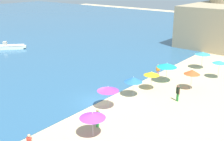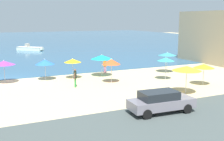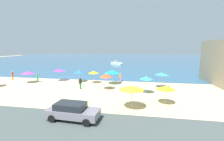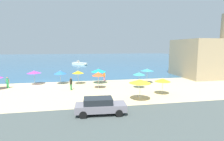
% 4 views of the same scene
% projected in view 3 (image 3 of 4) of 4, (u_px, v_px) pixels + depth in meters
% --- Properties ---
extents(ground_plane, '(160.00, 160.00, 0.00)m').
position_uv_depth(ground_plane, '(66.00, 79.00, 29.58)').
color(ground_plane, '#CFB788').
extents(sea, '(150.00, 110.00, 0.05)m').
position_uv_depth(sea, '(112.00, 59.00, 83.20)').
color(sea, '#2D5B81').
rests_on(sea, ground_plane).
extents(beach_umbrella_1, '(2.18, 2.18, 2.50)m').
position_uv_depth(beach_umbrella_1, '(162.00, 74.00, 22.80)').
color(beach_umbrella_1, '#B2B2B7').
rests_on(beach_umbrella_1, ground_plane).
extents(beach_umbrella_2, '(1.80, 1.80, 2.23)m').
position_uv_depth(beach_umbrella_2, '(93.00, 72.00, 25.98)').
color(beach_umbrella_2, '#B2B2B7').
rests_on(beach_umbrella_2, ground_plane).
extents(beach_umbrella_3, '(2.44, 2.44, 2.48)m').
position_uv_depth(beach_umbrella_3, '(132.00, 88.00, 15.06)').
color(beach_umbrella_3, '#B2B2B7').
rests_on(beach_umbrella_3, ground_plane).
extents(beach_umbrella_4, '(1.97, 1.97, 2.13)m').
position_uv_depth(beach_umbrella_4, '(166.00, 88.00, 16.37)').
color(beach_umbrella_4, '#B2B2B7').
rests_on(beach_umbrella_4, ground_plane).
extents(beach_umbrella_5, '(1.97, 1.97, 2.26)m').
position_uv_depth(beach_umbrella_5, '(79.00, 72.00, 26.95)').
color(beach_umbrella_5, '#B2B2B7').
rests_on(beach_umbrella_5, ground_plane).
extents(beach_umbrella_6, '(1.81, 1.81, 2.48)m').
position_uv_depth(beach_umbrella_6, '(106.00, 75.00, 22.06)').
color(beach_umbrella_6, '#B2B2B7').
rests_on(beach_umbrella_6, ground_plane).
extents(beach_umbrella_7, '(2.16, 2.16, 2.35)m').
position_uv_depth(beach_umbrella_7, '(59.00, 70.00, 27.76)').
color(beach_umbrella_7, '#B2B2B7').
rests_on(beach_umbrella_7, ground_plane).
extents(beach_umbrella_8, '(2.44, 2.44, 2.48)m').
position_uv_depth(beach_umbrella_8, '(112.00, 72.00, 25.30)').
color(beach_umbrella_8, '#B2B2B7').
rests_on(beach_umbrella_8, ground_plane).
extents(beach_umbrella_9, '(2.14, 2.14, 2.14)m').
position_uv_depth(beach_umbrella_9, '(28.00, 73.00, 26.28)').
color(beach_umbrella_9, '#B2B2B7').
rests_on(beach_umbrella_9, ground_plane).
extents(beach_umbrella_10, '(1.78, 1.78, 2.43)m').
position_uv_depth(beach_umbrella_10, '(146.00, 78.00, 20.07)').
color(beach_umbrella_10, '#B2B2B7').
rests_on(beach_umbrella_10, ground_plane).
extents(bather_0, '(0.39, 0.48, 1.61)m').
position_uv_depth(bather_0, '(120.00, 77.00, 27.15)').
color(bather_0, pink).
rests_on(bather_0, ground_plane).
extents(bather_1, '(0.56, 0.30, 1.67)m').
position_uv_depth(bather_1, '(38.00, 77.00, 26.87)').
color(bather_1, green).
rests_on(bather_1, ground_plane).
extents(bather_2, '(0.35, 0.52, 1.76)m').
position_uv_depth(bather_2, '(80.00, 82.00, 22.58)').
color(bather_2, green).
rests_on(bather_2, ground_plane).
extents(bather_3, '(0.28, 0.56, 1.73)m').
position_uv_depth(bather_3, '(12.00, 75.00, 28.87)').
color(bather_3, orange).
rests_on(bather_3, ground_plane).
extents(parked_car_1, '(4.60, 2.03, 1.50)m').
position_uv_depth(parked_car_1, '(72.00, 111.00, 12.81)').
color(parked_car_1, slate).
rests_on(parked_car_1, coastal_road).
extents(skiff_nearshore, '(5.01, 4.70, 1.37)m').
position_uv_depth(skiff_nearshore, '(117.00, 63.00, 55.31)').
color(skiff_nearshore, silver).
rests_on(skiff_nearshore, sea).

